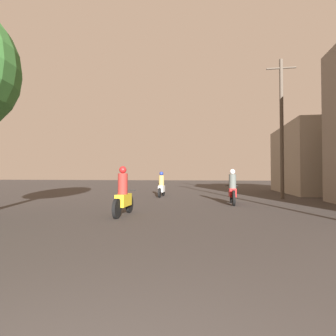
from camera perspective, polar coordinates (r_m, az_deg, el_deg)
name	(u,v)px	position (r m, az deg, el deg)	size (l,w,h in m)	color
motorcycle_yellow	(123,196)	(8.83, -9.70, -6.01)	(0.60, 1.91, 1.63)	black
motorcycle_red	(232,190)	(12.37, 13.85, -4.67)	(0.60, 1.94, 1.60)	black
motorcycle_white	(162,186)	(16.08, -1.42, -4.03)	(0.60, 1.90, 1.54)	black
building_right_far	(323,159)	(22.04, 30.74, 1.65)	(5.61, 7.57, 4.92)	gray
utility_pole_far	(282,126)	(16.25, 23.51, 8.45)	(1.60, 0.20, 7.89)	#4C4238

